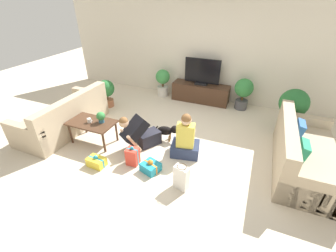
% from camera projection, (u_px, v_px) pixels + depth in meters
% --- Properties ---
extents(ground_plane, '(16.00, 16.00, 0.00)m').
position_uv_depth(ground_plane, '(169.00, 145.00, 4.59)').
color(ground_plane, beige).
extents(wall_back, '(8.40, 0.06, 2.60)m').
position_uv_depth(wall_back, '(206.00, 52.00, 5.99)').
color(wall_back, beige).
rests_on(wall_back, ground_plane).
extents(sofa_left, '(0.94, 2.02, 0.84)m').
position_uv_depth(sofa_left, '(65.00, 118.00, 4.98)').
color(sofa_left, tan).
rests_on(sofa_left, ground_plane).
extents(sofa_right, '(0.94, 2.02, 0.84)m').
position_uv_depth(sofa_right, '(302.00, 154.00, 3.86)').
color(sofa_right, tan).
rests_on(sofa_right, ground_plane).
extents(coffee_table, '(0.94, 0.55, 0.47)m').
position_uv_depth(coffee_table, '(92.00, 124.00, 4.49)').
color(coffee_table, '#472D1E').
rests_on(coffee_table, ground_plane).
extents(tv_console, '(1.56, 0.46, 0.50)m').
position_uv_depth(tv_console, '(200.00, 93.00, 6.30)').
color(tv_console, '#472D1E').
rests_on(tv_console, ground_plane).
extents(tv, '(0.96, 0.20, 0.70)m').
position_uv_depth(tv, '(202.00, 73.00, 6.01)').
color(tv, black).
rests_on(tv, tv_console).
extents(potted_plant_corner_left, '(0.44, 0.44, 0.73)m').
position_uv_depth(potted_plant_corner_left, '(106.00, 91.00, 5.93)').
color(potted_plant_corner_left, '#A36042').
rests_on(potted_plant_corner_left, ground_plane).
extents(potted_plant_back_right, '(0.47, 0.47, 0.82)m').
position_uv_depth(potted_plant_back_right, '(243.00, 91.00, 5.76)').
color(potted_plant_back_right, '#4C4C51').
rests_on(potted_plant_back_right, ground_plane).
extents(potted_plant_corner_right, '(0.60, 0.60, 0.95)m').
position_uv_depth(potted_plant_corner_right, '(294.00, 104.00, 4.81)').
color(potted_plant_corner_right, '#4C4C51').
rests_on(potted_plant_corner_right, ground_plane).
extents(potted_plant_back_left, '(0.41, 0.41, 0.79)m').
position_uv_depth(potted_plant_back_left, '(163.00, 81.00, 6.53)').
color(potted_plant_back_left, beige).
rests_on(potted_plant_back_left, ground_plane).
extents(person_kneeling, '(0.68, 0.83, 0.78)m').
position_uv_depth(person_kneeling, '(140.00, 133.00, 4.36)').
color(person_kneeling, '#23232D').
rests_on(person_kneeling, ground_plane).
extents(person_sitting, '(0.59, 0.55, 0.90)m').
position_uv_depth(person_sitting, '(185.00, 141.00, 4.16)').
color(person_sitting, '#283351').
rests_on(person_sitting, ground_plane).
extents(dog, '(0.54, 0.25, 0.35)m').
position_uv_depth(dog, '(168.00, 131.00, 4.64)').
color(dog, black).
rests_on(dog, ground_plane).
extents(gift_box_a, '(0.22, 0.20, 0.38)m').
position_uv_depth(gift_box_a, '(133.00, 156.00, 4.02)').
color(gift_box_a, red).
rests_on(gift_box_a, ground_plane).
extents(gift_box_b, '(0.37, 0.35, 0.23)m').
position_uv_depth(gift_box_b, '(151.00, 167.00, 3.90)').
color(gift_box_b, teal).
rests_on(gift_box_b, ground_plane).
extents(gift_box_c, '(0.33, 0.23, 0.23)m').
position_uv_depth(gift_box_c, '(96.00, 162.00, 4.02)').
color(gift_box_c, yellow).
rests_on(gift_box_c, ground_plane).
extents(gift_bag_a, '(0.26, 0.18, 0.44)m').
position_uv_depth(gift_bag_a, '(181.00, 178.00, 3.49)').
color(gift_bag_a, white).
rests_on(gift_bag_a, ground_plane).
extents(mug, '(0.12, 0.08, 0.09)m').
position_uv_depth(mug, '(89.00, 120.00, 4.42)').
color(mug, silver).
rests_on(mug, coffee_table).
extents(tabletop_plant, '(0.17, 0.17, 0.22)m').
position_uv_depth(tabletop_plant, '(101.00, 117.00, 4.39)').
color(tabletop_plant, '#336B84').
rests_on(tabletop_plant, coffee_table).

